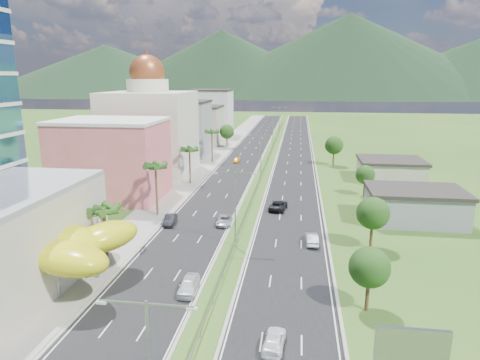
% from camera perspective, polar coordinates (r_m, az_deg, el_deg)
% --- Properties ---
extents(ground, '(500.00, 500.00, 0.00)m').
position_cam_1_polar(ground, '(52.73, -2.27, -12.97)').
color(ground, '#2D5119').
rests_on(ground, ground).
extents(road_left, '(11.00, 260.00, 0.04)m').
position_cam_1_polar(road_left, '(139.33, 1.16, 3.89)').
color(road_left, black).
rests_on(road_left, ground).
extents(road_right, '(11.00, 260.00, 0.04)m').
position_cam_1_polar(road_right, '(138.42, 7.36, 3.72)').
color(road_right, black).
rests_on(road_right, ground).
extents(sidewalk_left, '(7.00, 260.00, 0.12)m').
position_cam_1_polar(sidewalk_left, '(140.73, -2.69, 3.99)').
color(sidewalk_left, gray).
rests_on(sidewalk_left, ground).
extents(median_guardrail, '(0.10, 216.06, 0.76)m').
position_cam_1_polar(median_guardrail, '(120.89, 3.70, 2.65)').
color(median_guardrail, gray).
rests_on(median_guardrail, ground).
extents(streetlight_median_b, '(6.04, 0.25, 11.00)m').
position_cam_1_polar(streetlight_median_b, '(59.46, -0.65, -2.84)').
color(streetlight_median_b, gray).
rests_on(streetlight_median_b, ground).
extents(streetlight_median_c, '(6.04, 0.25, 11.00)m').
position_cam_1_polar(streetlight_median_c, '(98.22, 2.80, 3.74)').
color(streetlight_median_c, gray).
rests_on(streetlight_median_c, ground).
extents(streetlight_median_d, '(6.04, 0.25, 11.00)m').
position_cam_1_polar(streetlight_median_d, '(142.64, 4.43, 6.81)').
color(streetlight_median_d, gray).
rests_on(streetlight_median_d, ground).
extents(streetlight_median_e, '(6.04, 0.25, 11.00)m').
position_cam_1_polar(streetlight_median_e, '(187.34, 5.29, 8.42)').
color(streetlight_median_e, gray).
rests_on(streetlight_median_e, ground).
extents(lime_canopy, '(18.00, 15.00, 7.40)m').
position_cam_1_polar(lime_canopy, '(54.34, -24.57, -7.70)').
color(lime_canopy, '#BCB912').
rests_on(lime_canopy, ground).
extents(pink_shophouse, '(20.00, 15.00, 15.00)m').
position_cam_1_polar(pink_shophouse, '(87.94, -16.81, 2.50)').
color(pink_shophouse, '#D56157').
rests_on(pink_shophouse, ground).
extents(domed_building, '(20.00, 20.00, 28.70)m').
position_cam_1_polar(domed_building, '(108.44, -11.93, 6.86)').
color(domed_building, beige).
rests_on(domed_building, ground).
extents(midrise_grey, '(16.00, 15.00, 16.00)m').
position_cam_1_polar(midrise_grey, '(132.19, -7.82, 6.73)').
color(midrise_grey, gray).
rests_on(midrise_grey, ground).
extents(midrise_beige, '(16.00, 15.00, 13.00)m').
position_cam_1_polar(midrise_beige, '(153.52, -5.60, 7.18)').
color(midrise_beige, '#B2A993').
rests_on(midrise_beige, ground).
extents(midrise_white, '(16.00, 15.00, 18.00)m').
position_cam_1_polar(midrise_white, '(175.62, -3.87, 8.84)').
color(midrise_white, silver).
rests_on(midrise_white, ground).
extents(billboard, '(5.20, 0.35, 6.20)m').
position_cam_1_polar(billboard, '(35.32, 21.90, -20.37)').
color(billboard, gray).
rests_on(billboard, ground).
extents(shed_near, '(15.00, 10.00, 5.00)m').
position_cam_1_polar(shed_near, '(76.97, 22.27, -3.33)').
color(shed_near, gray).
rests_on(shed_near, ground).
extents(shed_far, '(14.00, 12.00, 4.40)m').
position_cam_1_polar(shed_far, '(105.84, 19.43, 1.18)').
color(shed_far, '#B2A993').
rests_on(shed_far, ground).
extents(palm_tree_b, '(3.60, 3.60, 8.10)m').
position_cam_1_polar(palm_tree_b, '(56.47, -17.69, -4.07)').
color(palm_tree_b, '#47301C').
rests_on(palm_tree_b, ground).
extents(palm_tree_c, '(3.60, 3.60, 9.60)m').
position_cam_1_polar(palm_tree_c, '(74.02, -11.21, 1.60)').
color(palm_tree_c, '#47301C').
rests_on(palm_tree_c, ground).
extents(palm_tree_d, '(3.60, 3.60, 8.60)m').
position_cam_1_polar(palm_tree_d, '(95.83, -6.75, 3.89)').
color(palm_tree_d, '#47301C').
rests_on(palm_tree_d, ground).
extents(palm_tree_e, '(3.60, 3.60, 9.40)m').
position_cam_1_polar(palm_tree_e, '(119.81, -3.77, 6.27)').
color(palm_tree_e, '#47301C').
rests_on(palm_tree_e, ground).
extents(leafy_tree_lfar, '(4.90, 4.90, 8.05)m').
position_cam_1_polar(leafy_tree_lfar, '(144.53, -1.76, 6.47)').
color(leafy_tree_lfar, '#47301C').
rests_on(leafy_tree_lfar, ground).
extents(leafy_tree_ra, '(4.20, 4.20, 6.90)m').
position_cam_1_polar(leafy_tree_ra, '(46.10, 16.88, -11.11)').
color(leafy_tree_ra, '#47301C').
rests_on(leafy_tree_ra, ground).
extents(leafy_tree_rb, '(4.55, 4.55, 7.47)m').
position_cam_1_polar(leafy_tree_rb, '(62.13, 17.30, -4.26)').
color(leafy_tree_rb, '#47301C').
rests_on(leafy_tree_rb, ground).
extents(leafy_tree_rc, '(3.85, 3.85, 6.33)m').
position_cam_1_polar(leafy_tree_rc, '(89.54, 16.36, 0.67)').
color(leafy_tree_rc, '#47301C').
rests_on(leafy_tree_rc, ground).
extents(leafy_tree_rd, '(4.90, 4.90, 8.05)m').
position_cam_1_polar(leafy_tree_rd, '(118.16, 12.43, 4.54)').
color(leafy_tree_rd, '#47301C').
rests_on(leafy_tree_rd, ground).
extents(mountain_ridge, '(860.00, 140.00, 90.00)m').
position_cam_1_polar(mountain_ridge, '(499.62, 14.00, 10.54)').
color(mountain_ridge, black).
rests_on(mountain_ridge, ground).
extents(car_white_near_left, '(2.15, 4.93, 1.66)m').
position_cam_1_polar(car_white_near_left, '(49.68, -6.87, -13.71)').
color(car_white_near_left, silver).
rests_on(car_white_near_left, road_left).
extents(car_dark_left, '(2.11, 4.82, 1.54)m').
position_cam_1_polar(car_dark_left, '(71.19, -9.30, -5.23)').
color(car_dark_left, black).
rests_on(car_dark_left, road_left).
extents(car_silver_mid_left, '(2.67, 5.19, 1.40)m').
position_cam_1_polar(car_silver_mid_left, '(70.23, -2.14, -5.37)').
color(car_silver_mid_left, '#96989D').
rests_on(car_silver_mid_left, road_left).
extents(car_yellow_far_left, '(1.77, 4.22, 1.22)m').
position_cam_1_polar(car_yellow_far_left, '(120.46, -0.44, 2.65)').
color(car_yellow_far_left, gold).
rests_on(car_yellow_far_left, road_left).
extents(car_white_near_right, '(2.19, 4.63, 1.53)m').
position_cam_1_polar(car_white_near_right, '(40.67, 4.59, -20.52)').
color(car_white_near_right, white).
rests_on(car_white_near_right, road_right).
extents(car_silver_right, '(1.93, 4.84, 1.57)m').
position_cam_1_polar(car_silver_right, '(63.10, 9.55, -7.73)').
color(car_silver_right, '#ACB0B4').
rests_on(car_silver_right, road_right).
extents(car_dark_far_right, '(3.44, 6.10, 1.61)m').
position_cam_1_polar(car_dark_far_right, '(78.10, 5.13, -3.37)').
color(car_dark_far_right, black).
rests_on(car_dark_far_right, road_right).
extents(motorcycle, '(0.63, 2.03, 1.30)m').
position_cam_1_polar(motorcycle, '(60.99, -12.82, -8.80)').
color(motorcycle, black).
rests_on(motorcycle, road_left).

